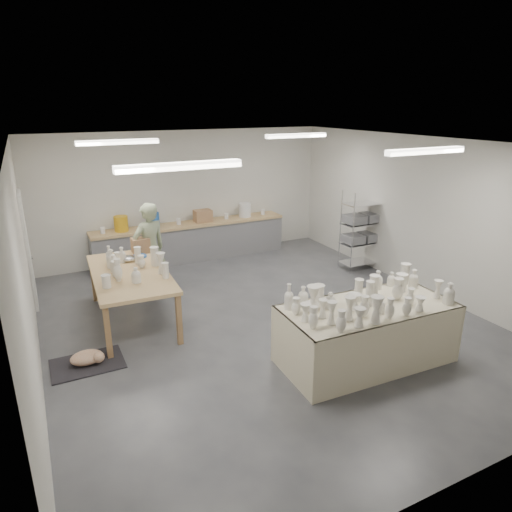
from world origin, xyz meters
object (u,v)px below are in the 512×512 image
potter (150,249)px  red_stool (149,274)px  work_table (131,270)px  drying_table (366,332)px

potter → red_stool: bearing=-107.2°
red_stool → work_table: bearing=-115.1°
work_table → potter: potter is taller
work_table → potter: 1.08m
drying_table → red_stool: drying_table is taller
potter → red_stool: size_ratio=4.78×
work_table → red_stool: size_ratio=6.41×
drying_table → red_stool: bearing=119.4°
work_table → red_stool: work_table is taller
work_table → red_stool: bearing=67.8°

